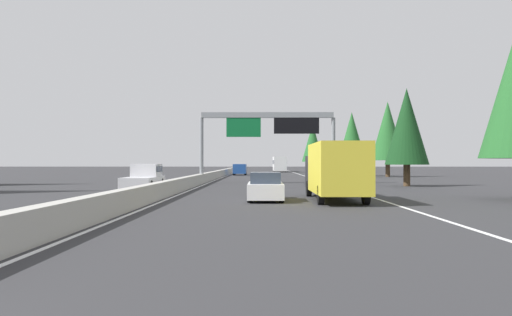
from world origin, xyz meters
The scene contains 14 objects.
ground_plane centered at (60.00, 0.00, 0.00)m, with size 320.00×320.00×0.00m, color #2D2D30.
median_barrier centered at (80.00, 0.30, 0.45)m, with size 180.00×0.56×0.90m, color #ADAAA3.
shoulder_stripe_right centered at (70.00, -11.52, 0.01)m, with size 160.00×0.16×0.01m, color silver.
shoulder_stripe_median centered at (70.00, -0.25, 0.01)m, with size 160.00×0.16×0.01m, color silver.
sign_gantry_overhead centered at (42.77, -6.03, 5.28)m, with size 0.50×12.68×6.64m.
sedan_mid_right centered at (21.93, -5.48, 0.68)m, with size 4.40×1.80×1.47m.
box_truck_far_left centered at (22.03, -9.11, 1.61)m, with size 8.50×2.40×2.95m.
minivan_distant_b centered at (73.36, -2.03, 0.95)m, with size 5.00×1.95×1.69m.
bus_near_right centered at (99.76, -9.08, 1.72)m, with size 11.50×2.55×3.10m.
oncoming_near centered at (31.43, 3.01, 0.91)m, with size 5.60×2.00×1.86m.
conifer_right_near centered at (37.62, -17.35, 4.93)m, with size 3.58×3.58×8.13m.
conifer_right_mid centered at (64.32, -22.49, 6.21)m, with size 4.50×4.50×10.23m.
conifer_right_far centered at (68.77, -18.42, 5.60)m, with size 4.06×4.06×9.23m.
conifer_right_distant centered at (92.51, -15.20, 5.72)m, with size 4.14×4.14×9.42m.
Camera 1 is at (-4.28, -5.24, 1.99)m, focal length 35.43 mm.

